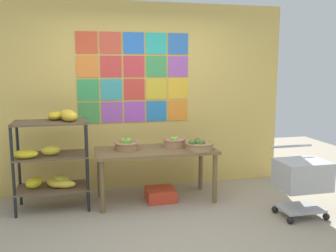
% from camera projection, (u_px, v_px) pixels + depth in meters
% --- Properties ---
extents(ground, '(9.40, 9.40, 0.00)m').
position_uv_depth(ground, '(169.00, 238.00, 3.85)').
color(ground, gray).
extents(back_wall_with_art, '(4.27, 0.07, 2.64)m').
position_uv_depth(back_wall_with_art, '(140.00, 97.00, 5.30)').
color(back_wall_with_art, '#D6B356').
rests_on(back_wall_with_art, ground).
extents(banana_shelf_unit, '(0.87, 0.50, 1.23)m').
position_uv_depth(banana_shelf_unit, '(53.00, 155.00, 4.56)').
color(banana_shelf_unit, black).
rests_on(banana_shelf_unit, ground).
extents(display_table, '(1.55, 0.69, 0.69)m').
position_uv_depth(display_table, '(156.00, 155.00, 4.86)').
color(display_table, brown).
rests_on(display_table, ground).
extents(fruit_basket_back_right, '(0.31, 0.31, 0.14)m').
position_uv_depth(fruit_basket_back_right, '(174.00, 142.00, 4.97)').
color(fruit_basket_back_right, '#B07A5A').
rests_on(fruit_basket_back_right, display_table).
extents(fruit_basket_left, '(0.31, 0.31, 0.16)m').
position_uv_depth(fruit_basket_left, '(126.00, 145.00, 4.80)').
color(fruit_basket_left, '#A0744E').
rests_on(fruit_basket_left, display_table).
extents(fruit_basket_centre, '(0.36, 0.36, 0.15)m').
position_uv_depth(fruit_basket_centre, '(199.00, 145.00, 4.78)').
color(fruit_basket_centre, '#9E764D').
rests_on(fruit_basket_centre, display_table).
extents(produce_crate_under_table, '(0.37, 0.35, 0.16)m').
position_uv_depth(produce_crate_under_table, '(161.00, 194.00, 4.92)').
color(produce_crate_under_table, red).
rests_on(produce_crate_under_table, ground).
extents(shopping_cart, '(0.56, 0.48, 0.81)m').
position_uv_depth(shopping_cart, '(302.00, 177.00, 4.34)').
color(shopping_cart, black).
rests_on(shopping_cart, ground).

